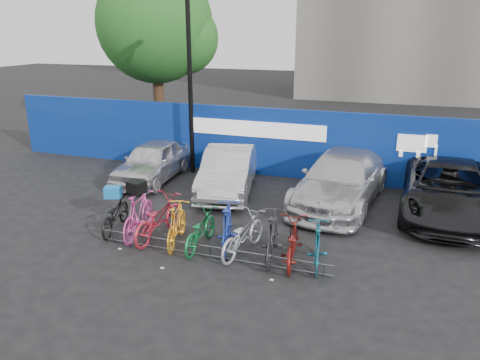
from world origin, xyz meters
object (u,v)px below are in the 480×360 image
at_px(bike_2, 158,218).
at_px(bike_5, 227,227).
at_px(bike_0, 115,214).
at_px(bike_3, 177,224).
at_px(bike_4, 200,230).
at_px(car_1, 228,171).
at_px(car_0, 152,161).
at_px(bike_7, 272,236).
at_px(lamppost, 190,81).
at_px(car_3, 449,190).
at_px(bike_9, 317,245).
at_px(bike_8, 291,242).
at_px(tree, 160,27).
at_px(bike_6, 243,234).
at_px(car_2, 341,179).
at_px(bike_1, 139,214).
at_px(bike_rack, 210,251).

distance_m(bike_2, bike_5, 1.82).
relative_size(bike_0, bike_3, 1.00).
height_order(bike_0, bike_4, same).
relative_size(bike_0, bike_5, 0.94).
distance_m(car_1, bike_3, 4.02).
relative_size(car_0, bike_7, 2.11).
xyz_separation_m(bike_2, bike_4, (1.20, -0.16, -0.07)).
bearing_deg(lamppost, car_3, -9.07).
distance_m(car_1, bike_9, 5.36).
xyz_separation_m(bike_4, bike_8, (2.22, -0.01, 0.02)).
height_order(bike_7, bike_9, bike_7).
xyz_separation_m(bike_0, bike_8, (4.69, -0.20, 0.02)).
relative_size(lamppost, bike_3, 3.52).
bearing_deg(tree, bike_0, -68.90).
bearing_deg(bike_8, bike_7, -12.32).
distance_m(car_1, bike_0, 4.17).
height_order(car_0, bike_6, car_0).
distance_m(car_2, bike_4, 4.96).
xyz_separation_m(car_0, bike_3, (3.09, -4.33, -0.15)).
bearing_deg(bike_1, bike_7, 169.46).
bearing_deg(car_0, bike_1, -68.57).
bearing_deg(car_1, bike_7, -69.91).
bearing_deg(car_2, bike_9, -82.60).
distance_m(tree, bike_6, 13.42).
xyz_separation_m(tree, bike_9, (9.13, -10.23, -4.57)).
distance_m(tree, bike_9, 14.46).
bearing_deg(car_3, bike_7, -130.83).
height_order(bike_5, bike_9, bike_5).
relative_size(lamppost, car_3, 1.16).
height_order(bike_3, bike_4, bike_3).
relative_size(car_1, car_3, 0.81).
height_order(tree, bike_5, tree).
bearing_deg(bike_8, bike_5, -15.65).
bearing_deg(bike_9, bike_rack, 0.61).
bearing_deg(bike_5, car_3, -156.24).
distance_m(bike_0, bike_2, 1.27).
distance_m(lamppost, car_0, 3.04).
bearing_deg(bike_9, car_3, -134.08).
relative_size(car_2, bike_6, 2.81).
bearing_deg(bike_6, bike_2, 7.99).
height_order(tree, bike_7, tree).
bearing_deg(bike_3, bike_8, 167.63).
height_order(bike_1, bike_7, bike_1).
relative_size(tree, lamppost, 1.28).
bearing_deg(bike_1, car_0, -73.45).
bearing_deg(bike_3, bike_5, 176.58).
relative_size(tree, bike_5, 4.23).
relative_size(bike_7, bike_9, 1.12).
bearing_deg(bike_8, bike_rack, 3.81).
distance_m(bike_4, bike_5, 0.65).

